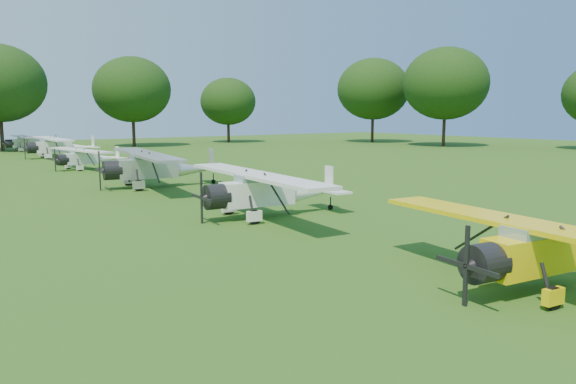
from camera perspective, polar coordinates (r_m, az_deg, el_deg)
name	(u,v)px	position (r m, az deg, el deg)	size (l,w,h in m)	color
ground	(285,221)	(24.36, -0.27, -2.97)	(160.00, 160.00, 0.00)	#264B12
tree_belt	(347,38)	(26.47, 6.05, 15.33)	(137.36, 130.27, 14.52)	#321C13
aircraft_2	(546,246)	(16.43, 24.72, -4.98)	(6.40, 10.17, 2.00)	yellow
aircraft_3	(268,188)	(25.25, -2.07, 0.36)	(7.00, 11.14, 2.19)	white
aircraft_4	(157,165)	(36.24, -13.20, 2.68)	(7.65, 12.14, 2.38)	silver
aircraft_5	(87,156)	(49.38, -19.76, 3.42)	(5.84, 9.25, 1.82)	white
aircraft_6	(59,145)	(62.75, -22.23, 4.43)	(7.20, 11.44, 2.26)	white
aircraft_7	(30,142)	(75.15, -24.77, 4.67)	(6.33, 10.05, 1.99)	silver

